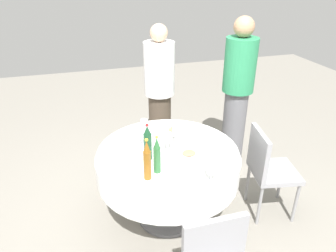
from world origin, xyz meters
TOP-DOWN VIEW (x-y plane):
  - ground_plane at (0.00, 0.00)m, footprint 10.00×10.00m
  - dining_table at (0.00, 0.00)m, footprint 1.24×1.24m
  - bottle_dark_green_far at (0.19, 0.08)m, footprint 0.07×0.07m
  - bottle_green_inner at (0.17, 0.28)m, footprint 0.06×0.06m
  - bottle_amber_east at (0.26, 0.34)m, footprint 0.06×0.06m
  - wine_glass_north at (0.00, -0.00)m, footprint 0.06×0.06m
  - wine_glass_mid at (-0.18, 0.50)m, footprint 0.07×0.07m
  - wine_glass_outer at (0.19, -0.15)m, footprint 0.07×0.07m
  - wine_glass_front at (-0.10, -0.09)m, footprint 0.06×0.06m
  - wine_glass_left at (0.13, -0.32)m, footprint 0.06×0.06m
  - plate_left at (-0.15, -0.31)m, footprint 0.24×0.24m
  - plate_south at (-0.14, 0.13)m, footprint 0.25×0.25m
  - plate_rear at (0.36, -0.06)m, footprint 0.24×0.24m
  - spoon_inner at (0.32, -0.35)m, footprint 0.18×0.05m
  - spoon_east at (-0.46, 0.05)m, footprint 0.14×0.14m
  - fork_north at (0.12, 0.42)m, footprint 0.04×0.18m
  - folded_napkin at (-0.36, 0.28)m, footprint 0.14×0.14m
  - person_far at (-0.21, -1.05)m, footprint 0.34×0.34m
  - person_inner at (-1.00, -0.71)m, footprint 0.34×0.34m
  - chair_outer at (-0.89, 0.17)m, footprint 0.47×0.47m

SIDE VIEW (x-z plane):
  - ground_plane at x=0.00m, z-range 0.00..0.00m
  - chair_outer at x=-0.89m, z-range 0.08..0.95m
  - dining_table at x=0.00m, z-range 0.22..0.96m
  - spoon_inner at x=0.32m, z-range 0.74..0.74m
  - spoon_east at x=-0.46m, z-range 0.74..0.74m
  - fork_north at x=0.12m, z-range 0.74..0.74m
  - plate_rear at x=0.36m, z-range 0.74..0.76m
  - plate_left at x=-0.15m, z-range 0.73..0.77m
  - plate_south at x=-0.14m, z-range 0.73..0.77m
  - folded_napkin at x=-0.36m, z-range 0.74..0.76m
  - wine_glass_outer at x=0.19m, z-range 0.77..0.90m
  - wine_glass_mid at x=-0.18m, z-range 0.77..0.91m
  - person_far at x=-0.21m, z-range 0.04..1.65m
  - wine_glass_left at x=0.13m, z-range 0.77..0.93m
  - wine_glass_north at x=0.00m, z-range 0.77..0.93m
  - wine_glass_front at x=-0.10m, z-range 0.78..0.94m
  - bottle_green_inner at x=0.17m, z-range 0.73..1.04m
  - bottle_dark_green_far at x=0.19m, z-range 0.73..1.04m
  - bottle_amber_east at x=0.26m, z-range 0.73..1.06m
  - person_inner at x=-1.00m, z-range 0.04..1.75m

